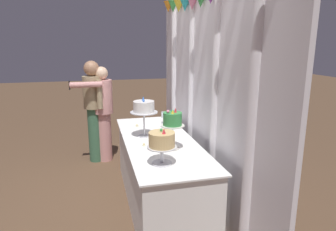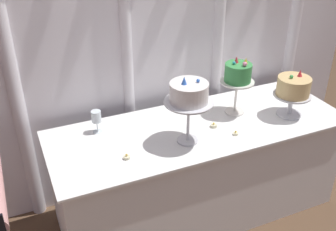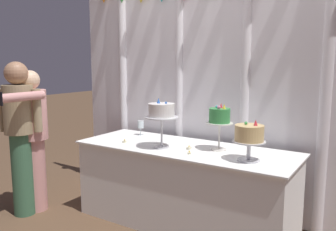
{
  "view_description": "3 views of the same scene",
  "coord_description": "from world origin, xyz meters",
  "px_view_note": "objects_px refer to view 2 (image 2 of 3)",
  "views": [
    {
      "loc": [
        3.11,
        -0.57,
        1.81
      ],
      "look_at": [
        0.04,
        0.19,
        1.04
      ],
      "focal_mm": 32.15,
      "sensor_mm": 36.0,
      "label": 1
    },
    {
      "loc": [
        -1.15,
        -1.97,
        2.18
      ],
      "look_at": [
        -0.21,
        0.18,
        0.85
      ],
      "focal_mm": 42.55,
      "sensor_mm": 36.0,
      "label": 2
    },
    {
      "loc": [
        1.59,
        -2.67,
        1.55
      ],
      "look_at": [
        -0.2,
        0.12,
        1.04
      ],
      "focal_mm": 37.5,
      "sensor_mm": 36.0,
      "label": 3
    }
  ],
  "objects_px": {
    "tealight_far_left": "(127,157)",
    "tealight_near_right": "(236,133)",
    "cake_table": "(198,170)",
    "cake_display_rightmost": "(293,89)",
    "tealight_near_left": "(214,126)",
    "cake_display_leftmost": "(189,95)",
    "cake_display_center": "(238,75)",
    "wine_glass": "(96,117)"
  },
  "relations": [
    {
      "from": "cake_table",
      "to": "tealight_far_left",
      "type": "distance_m",
      "value": 0.72
    },
    {
      "from": "tealight_near_left",
      "to": "tealight_far_left",
      "type": "bearing_deg",
      "value": -170.59
    },
    {
      "from": "cake_table",
      "to": "wine_glass",
      "type": "relative_size",
      "value": 13.22
    },
    {
      "from": "wine_glass",
      "to": "tealight_near_right",
      "type": "xyz_separation_m",
      "value": [
        0.83,
        -0.41,
        -0.1
      ]
    },
    {
      "from": "cake_display_leftmost",
      "to": "cake_display_rightmost",
      "type": "distance_m",
      "value": 0.84
    },
    {
      "from": "cake_display_leftmost",
      "to": "wine_glass",
      "type": "bearing_deg",
      "value": 145.42
    },
    {
      "from": "cake_display_leftmost",
      "to": "cake_display_center",
      "type": "height_order",
      "value": "cake_display_leftmost"
    },
    {
      "from": "cake_table",
      "to": "cake_display_rightmost",
      "type": "distance_m",
      "value": 0.9
    },
    {
      "from": "cake_display_rightmost",
      "to": "tealight_far_left",
      "type": "relative_size",
      "value": 7.77
    },
    {
      "from": "wine_glass",
      "to": "tealight_near_left",
      "type": "relative_size",
      "value": 3.33
    },
    {
      "from": "cake_display_rightmost",
      "to": "tealight_near_right",
      "type": "relative_size",
      "value": 9.42
    },
    {
      "from": "tealight_far_left",
      "to": "cake_table",
      "type": "bearing_deg",
      "value": 15.19
    },
    {
      "from": "cake_display_leftmost",
      "to": "tealight_near_left",
      "type": "relative_size",
      "value": 9.74
    },
    {
      "from": "wine_glass",
      "to": "tealight_near_right",
      "type": "height_order",
      "value": "wine_glass"
    },
    {
      "from": "cake_display_center",
      "to": "tealight_far_left",
      "type": "height_order",
      "value": "cake_display_center"
    },
    {
      "from": "wine_glass",
      "to": "tealight_near_left",
      "type": "distance_m",
      "value": 0.8
    },
    {
      "from": "tealight_near_right",
      "to": "wine_glass",
      "type": "bearing_deg",
      "value": 153.89
    },
    {
      "from": "cake_display_rightmost",
      "to": "tealight_near_left",
      "type": "distance_m",
      "value": 0.62
    },
    {
      "from": "cake_display_center",
      "to": "tealight_near_right",
      "type": "height_order",
      "value": "cake_display_center"
    },
    {
      "from": "tealight_near_left",
      "to": "tealight_near_right",
      "type": "distance_m",
      "value": 0.17
    },
    {
      "from": "cake_display_center",
      "to": "wine_glass",
      "type": "distance_m",
      "value": 1.02
    },
    {
      "from": "tealight_near_right",
      "to": "tealight_near_left",
      "type": "bearing_deg",
      "value": 120.08
    },
    {
      "from": "tealight_far_left",
      "to": "tealight_near_right",
      "type": "bearing_deg",
      "value": -2.75
    },
    {
      "from": "tealight_far_left",
      "to": "tealight_near_right",
      "type": "distance_m",
      "value": 0.75
    },
    {
      "from": "tealight_near_left",
      "to": "cake_display_leftmost",
      "type": "bearing_deg",
      "value": -160.3
    },
    {
      "from": "cake_table",
      "to": "cake_display_rightmost",
      "type": "xyz_separation_m",
      "value": [
        0.67,
        -0.12,
        0.59
      ]
    },
    {
      "from": "tealight_far_left",
      "to": "tealight_near_right",
      "type": "relative_size",
      "value": 1.21
    },
    {
      "from": "cake_table",
      "to": "cake_display_center",
      "type": "relative_size",
      "value": 4.91
    },
    {
      "from": "cake_table",
      "to": "tealight_far_left",
      "type": "xyz_separation_m",
      "value": [
        -0.59,
        -0.16,
        0.39
      ]
    },
    {
      "from": "cake_display_leftmost",
      "to": "cake_display_rightmost",
      "type": "height_order",
      "value": "cake_display_leftmost"
    },
    {
      "from": "cake_display_leftmost",
      "to": "cake_display_center",
      "type": "xyz_separation_m",
      "value": [
        0.48,
        0.21,
        -0.04
      ]
    },
    {
      "from": "cake_display_rightmost",
      "to": "tealight_near_left",
      "type": "relative_size",
      "value": 7.17
    },
    {
      "from": "cake_display_center",
      "to": "cake_display_rightmost",
      "type": "distance_m",
      "value": 0.4
    },
    {
      "from": "cake_display_center",
      "to": "wine_glass",
      "type": "xyz_separation_m",
      "value": [
        -0.99,
        0.14,
        -0.18
      ]
    },
    {
      "from": "cake_display_rightmost",
      "to": "wine_glass",
      "type": "bearing_deg",
      "value": 166.08
    },
    {
      "from": "cake_display_rightmost",
      "to": "wine_glass",
      "type": "xyz_separation_m",
      "value": [
        -1.33,
        0.33,
        -0.1
      ]
    },
    {
      "from": "cake_table",
      "to": "cake_display_leftmost",
      "type": "xyz_separation_m",
      "value": [
        -0.16,
        -0.14,
        0.71
      ]
    },
    {
      "from": "cake_table",
      "to": "cake_display_leftmost",
      "type": "distance_m",
      "value": 0.74
    },
    {
      "from": "wine_glass",
      "to": "tealight_near_right",
      "type": "distance_m",
      "value": 0.93
    },
    {
      "from": "tealight_far_left",
      "to": "tealight_near_left",
      "type": "distance_m",
      "value": 0.68
    },
    {
      "from": "cake_table",
      "to": "tealight_near_left",
      "type": "height_order",
      "value": "tealight_near_left"
    },
    {
      "from": "cake_display_rightmost",
      "to": "tealight_near_right",
      "type": "height_order",
      "value": "cake_display_rightmost"
    }
  ]
}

